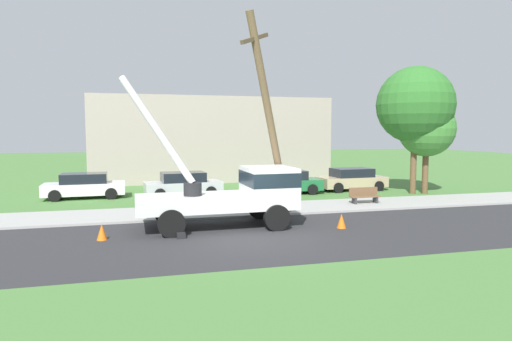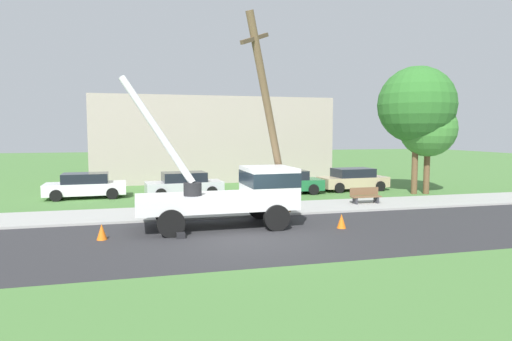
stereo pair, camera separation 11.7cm
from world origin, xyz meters
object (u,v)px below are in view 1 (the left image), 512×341
at_px(utility_truck, 237,191).
at_px(traffic_cone_ahead, 341,221).
at_px(traffic_cone_behind, 102,232).
at_px(parked_sedan_green, 285,182).
at_px(roadside_tree_far, 427,129).
at_px(parked_sedan_tan, 352,179).
at_px(leaning_utility_pole, 269,117).
at_px(park_bench, 364,196).
at_px(roadside_tree_near, 415,105).
at_px(parked_sedan_silver, 183,184).
at_px(parked_sedan_white, 84,186).
at_px(traffic_cone_curbside, 281,211).

height_order(utility_truck, traffic_cone_ahead, utility_truck).
height_order(utility_truck, traffic_cone_behind, utility_truck).
bearing_deg(parked_sedan_green, roadside_tree_far, -14.74).
distance_m(utility_truck, parked_sedan_tan, 12.94).
xyz_separation_m(leaning_utility_pole, traffic_cone_behind, (-6.69, -2.07, -4.12)).
relative_size(leaning_utility_pole, park_bench, 5.38).
distance_m(leaning_utility_pole, roadside_tree_near, 12.00).
xyz_separation_m(leaning_utility_pole, roadside_tree_far, (11.46, 5.16, -0.46)).
bearing_deg(leaning_utility_pole, traffic_cone_behind, -162.79).
distance_m(utility_truck, leaning_utility_pole, 3.55).
bearing_deg(traffic_cone_behind, roadside_tree_near, 22.98).
distance_m(parked_sedan_green, parked_sedan_tan, 4.72).
xyz_separation_m(parked_sedan_silver, park_bench, (8.77, -5.46, -0.25)).
height_order(utility_truck, parked_sedan_white, utility_truck).
height_order(parked_sedan_silver, parked_sedan_green, same).
bearing_deg(leaning_utility_pole, park_bench, 21.45).
xyz_separation_m(parked_sedan_white, parked_sedan_tan, (16.34, -0.70, 0.00)).
relative_size(leaning_utility_pole, parked_sedan_tan, 1.92).
relative_size(leaning_utility_pole, traffic_cone_ahead, 15.36).
bearing_deg(parked_sedan_white, traffic_cone_behind, -80.40).
height_order(parked_sedan_white, roadside_tree_near, roadside_tree_near).
xyz_separation_m(roadside_tree_near, roadside_tree_far, (0.74, -0.15, -1.43)).
relative_size(parked_sedan_silver, roadside_tree_far, 0.80).
relative_size(utility_truck, leaning_utility_pole, 0.79).
height_order(traffic_cone_behind, roadside_tree_near, roadside_tree_near).
bearing_deg(traffic_cone_ahead, parked_sedan_tan, 61.13).
bearing_deg(parked_sedan_green, traffic_cone_curbside, -109.57).
bearing_deg(roadside_tree_near, traffic_cone_ahead, -137.56).
bearing_deg(park_bench, leaning_utility_pole, -158.55).
relative_size(traffic_cone_curbside, park_bench, 0.35).
xyz_separation_m(parked_sedan_white, parked_sedan_silver, (5.51, -0.73, 0.00)).
bearing_deg(parked_sedan_silver, roadside_tree_near, -10.07).
distance_m(parked_sedan_white, parked_sedan_green, 11.70).
bearing_deg(parked_sedan_silver, traffic_cone_curbside, -64.84).
relative_size(traffic_cone_ahead, traffic_cone_behind, 1.00).
distance_m(parked_sedan_tan, park_bench, 5.86).
relative_size(parked_sedan_white, roadside_tree_near, 0.58).
xyz_separation_m(traffic_cone_behind, roadside_tree_near, (17.41, 7.38, 5.09)).
distance_m(leaning_utility_pole, traffic_cone_curbside, 4.17).
height_order(traffic_cone_curbside, roadside_tree_near, roadside_tree_near).
relative_size(leaning_utility_pole, traffic_cone_curbside, 15.36).
distance_m(utility_truck, traffic_cone_ahead, 4.27).
height_order(traffic_cone_behind, parked_sedan_green, parked_sedan_green).
distance_m(leaning_utility_pole, parked_sedan_silver, 9.07).
distance_m(parked_sedan_tan, roadside_tree_far, 5.48).
xyz_separation_m(utility_truck, leaning_utility_pole, (1.62, 1.01, 2.99)).
xyz_separation_m(traffic_cone_ahead, traffic_cone_behind, (-8.93, 0.37, 0.00)).
distance_m(utility_truck, park_bench, 8.18).
height_order(leaning_utility_pole, parked_sedan_tan, leaning_utility_pole).
bearing_deg(traffic_cone_behind, traffic_cone_curbside, 16.85).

